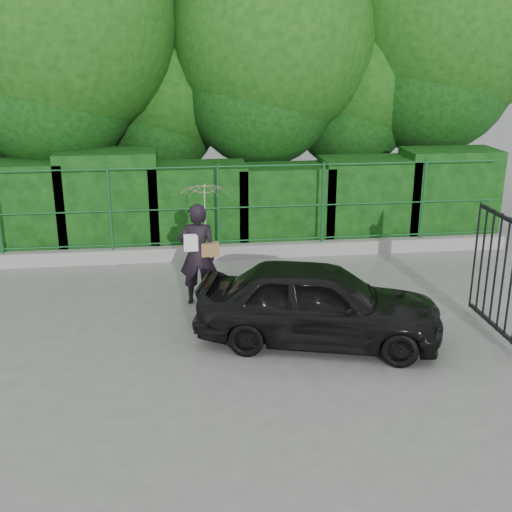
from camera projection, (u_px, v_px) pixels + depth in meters
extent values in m
plane|color=gray|center=(214.00, 352.00, 9.92)|extent=(80.00, 80.00, 0.00)
cube|color=#9E9E99|center=(201.00, 253.00, 14.11)|extent=(14.00, 0.25, 0.30)
cylinder|color=#155326|center=(110.00, 209.00, 13.55)|extent=(0.06, 0.06, 1.80)
cylinder|color=#155326|center=(218.00, 206.00, 13.82)|extent=(0.06, 0.06, 1.80)
cylinder|color=#155326|center=(323.00, 203.00, 14.09)|extent=(0.06, 0.06, 1.80)
cylinder|color=#155326|center=(423.00, 200.00, 14.36)|extent=(0.06, 0.06, 1.80)
cylinder|color=#155326|center=(201.00, 242.00, 14.03)|extent=(13.60, 0.03, 0.03)
cylinder|color=#155326|center=(200.00, 209.00, 13.79)|extent=(13.60, 0.03, 0.03)
cylinder|color=#155326|center=(199.00, 167.00, 13.51)|extent=(13.60, 0.03, 0.03)
cube|color=black|center=(19.00, 208.00, 14.30)|extent=(2.20, 1.20, 2.07)
cube|color=black|center=(110.00, 201.00, 14.50)|extent=(2.20, 1.20, 2.27)
cube|color=black|center=(198.00, 206.00, 14.79)|extent=(2.20, 1.20, 1.94)
cube|color=black|center=(284.00, 205.00, 15.04)|extent=(2.20, 1.20, 1.86)
cube|color=black|center=(367.00, 200.00, 15.25)|extent=(2.20, 1.20, 1.99)
cube|color=black|center=(447.00, 194.00, 15.46)|extent=(2.20, 1.20, 2.15)
cylinder|color=black|center=(71.00, 141.00, 15.63)|extent=(0.36, 0.36, 4.50)
sphere|color=#14470F|center=(60.00, 24.00, 14.78)|extent=(5.40, 5.40, 5.40)
cylinder|color=black|center=(175.00, 156.00, 17.35)|extent=(0.36, 0.36, 3.25)
sphere|color=#14470F|center=(172.00, 82.00, 16.73)|extent=(3.90, 3.90, 3.90)
cylinder|color=black|center=(272.00, 141.00, 16.54)|extent=(0.36, 0.36, 4.25)
sphere|color=#14470F|center=(273.00, 37.00, 15.73)|extent=(5.10, 5.10, 5.10)
cylinder|color=black|center=(358.00, 150.00, 17.61)|extent=(0.36, 0.36, 3.50)
sphere|color=#14470F|center=(362.00, 70.00, 16.94)|extent=(4.20, 4.20, 4.20)
cylinder|color=black|center=(435.00, 127.00, 17.27)|extent=(0.36, 0.36, 4.75)
sphere|color=#14470F|center=(445.00, 14.00, 16.37)|extent=(5.70, 5.70, 5.70)
cube|color=black|center=(498.00, 329.00, 10.36)|extent=(0.05, 2.00, 0.06)
cube|color=black|center=(512.00, 221.00, 9.79)|extent=(0.05, 2.00, 0.06)
cylinder|color=black|center=(511.00, 281.00, 9.89)|extent=(0.04, 0.04, 1.90)
cylinder|color=black|center=(503.00, 276.00, 10.12)|extent=(0.04, 0.04, 1.90)
cylinder|color=black|center=(496.00, 270.00, 10.36)|extent=(0.04, 0.04, 1.90)
cylinder|color=black|center=(489.00, 265.00, 10.60)|extent=(0.04, 0.04, 1.90)
cylinder|color=black|center=(482.00, 260.00, 10.83)|extent=(0.04, 0.04, 1.90)
cylinder|color=black|center=(475.00, 256.00, 11.07)|extent=(0.04, 0.04, 1.90)
imported|color=black|center=(198.00, 254.00, 11.51)|extent=(0.74, 0.54, 1.87)
imported|color=#FAC6CB|center=(205.00, 206.00, 11.29)|extent=(0.87, 0.88, 0.80)
cube|color=olive|center=(210.00, 249.00, 11.42)|extent=(0.32, 0.15, 0.24)
cube|color=white|center=(191.00, 243.00, 11.30)|extent=(0.25, 0.02, 0.32)
imported|color=black|center=(319.00, 303.00, 10.08)|extent=(4.12, 2.54, 1.31)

